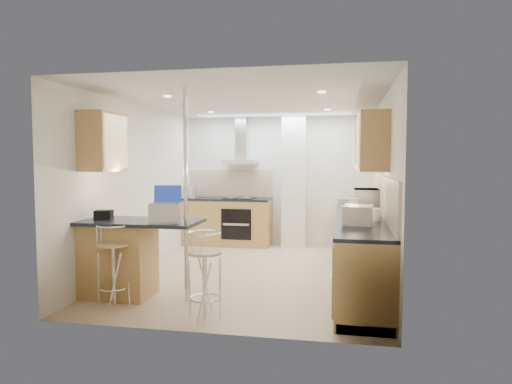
% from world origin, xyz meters
% --- Properties ---
extents(ground, '(4.80, 4.80, 0.00)m').
position_xyz_m(ground, '(0.00, 0.00, 0.00)').
color(ground, tan).
rests_on(ground, ground).
extents(room_shell, '(3.64, 4.84, 2.51)m').
position_xyz_m(room_shell, '(0.32, 0.38, 1.54)').
color(room_shell, white).
rests_on(room_shell, ground).
extents(right_counter, '(0.63, 4.40, 0.92)m').
position_xyz_m(right_counter, '(1.50, 0.00, 0.46)').
color(right_counter, '#AB8544').
rests_on(right_counter, ground).
extents(back_counter, '(1.70, 0.63, 0.92)m').
position_xyz_m(back_counter, '(-0.95, 2.10, 0.46)').
color(back_counter, '#AB8544').
rests_on(back_counter, ground).
extents(peninsula, '(1.47, 0.72, 0.94)m').
position_xyz_m(peninsula, '(-1.12, -1.45, 0.48)').
color(peninsula, '#AB8544').
rests_on(peninsula, ground).
extents(microwave, '(0.40, 0.59, 0.32)m').
position_xyz_m(microwave, '(1.63, 0.21, 1.08)').
color(microwave, white).
rests_on(microwave, right_counter).
extents(laptop, '(0.39, 0.33, 0.23)m').
position_xyz_m(laptop, '(-0.73, -1.62, 1.05)').
color(laptop, '#999BA0').
rests_on(laptop, peninsula).
extents(bag, '(0.23, 0.18, 0.11)m').
position_xyz_m(bag, '(-1.58, -1.45, 1.00)').
color(bag, black).
rests_on(bag, peninsula).
extents(bar_stool_near, '(0.46, 0.46, 0.94)m').
position_xyz_m(bar_stool_near, '(-1.28, -1.79, 0.47)').
color(bar_stool_near, tan).
rests_on(bar_stool_near, ground).
extents(bar_stool_end, '(0.51, 0.51, 0.92)m').
position_xyz_m(bar_stool_end, '(-0.14, -1.98, 0.46)').
color(bar_stool_end, tan).
rests_on(bar_stool_end, ground).
extents(jar_a, '(0.13, 0.13, 0.16)m').
position_xyz_m(jar_a, '(1.62, 0.70, 1.00)').
color(jar_a, '#EFE7CF').
rests_on(jar_a, right_counter).
extents(jar_b, '(0.13, 0.13, 0.15)m').
position_xyz_m(jar_b, '(1.58, 1.49, 1.00)').
color(jar_b, '#EFE7CF').
rests_on(jar_b, right_counter).
extents(jar_c, '(0.15, 0.15, 0.22)m').
position_xyz_m(jar_c, '(1.42, -0.27, 1.03)').
color(jar_c, beige).
rests_on(jar_c, right_counter).
extents(jar_d, '(0.11, 0.11, 0.15)m').
position_xyz_m(jar_d, '(1.68, -0.80, 1.00)').
color(jar_d, white).
rests_on(jar_d, right_counter).
extents(bread_bin, '(0.37, 0.44, 0.22)m').
position_xyz_m(bread_bin, '(1.45, -1.14, 1.03)').
color(bread_bin, '#EFE7CF').
rests_on(bread_bin, right_counter).
extents(kettle, '(0.16, 0.16, 0.24)m').
position_xyz_m(kettle, '(-1.61, 1.96, 1.04)').
color(kettle, silver).
rests_on(kettle, back_counter).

